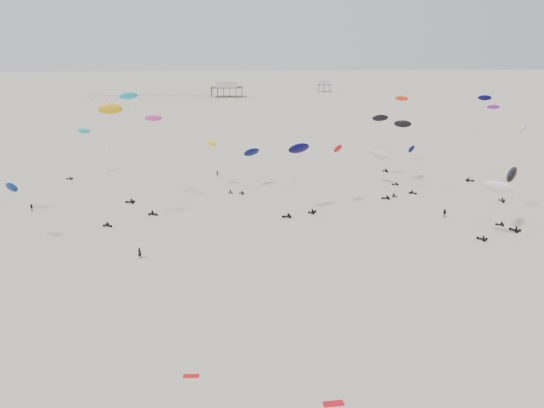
{
  "coord_description": "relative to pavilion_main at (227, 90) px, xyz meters",
  "views": [
    {
      "loc": [
        -7.16,
        -6.25,
        36.45
      ],
      "look_at": [
        0.0,
        88.0,
        7.0
      ],
      "focal_mm": 35.0,
      "sensor_mm": 36.0,
      "label": 1
    }
  ],
  "objects": [
    {
      "name": "rig_10",
      "position": [
        42.65,
        -218.96,
        9.82
      ],
      "size": [
        6.17,
        9.62,
        18.06
      ],
      "rotation": [
        0.0,
        0.0,
        1.55
      ],
      "color": "black",
      "rests_on": "ground"
    },
    {
      "name": "pavilion_small",
      "position": [
        70.0,
        30.0,
        -0.74
      ],
      "size": [
        9.0,
        7.0,
        8.0
      ],
      "color": "brown",
      "rests_on": "ground"
    },
    {
      "name": "rig_19",
      "position": [
        -38.64,
        -261.76,
        4.43
      ],
      "size": [
        9.41,
        9.17,
        13.34
      ],
      "rotation": [
        0.0,
        0.0,
        1.65
      ],
      "color": "black",
      "rests_on": "ground"
    },
    {
      "name": "spectator_2",
      "position": [
        -41.84,
        -240.87,
        -4.22
      ],
      "size": [
        1.22,
        0.69,
        2.02
      ],
      "primitive_type": "imported",
      "rotation": [
        0.0,
        0.0,
        6.24
      ],
      "color": "black",
      "rests_on": "ground"
    },
    {
      "name": "rig_17",
      "position": [
        40.44,
        -226.43,
        2.9
      ],
      "size": [
        4.97,
        16.84,
        14.6
      ],
      "rotation": [
        0.0,
        0.0,
        1.48
      ],
      "color": "black",
      "rests_on": "ground"
    },
    {
      "name": "rig_5",
      "position": [
        24.25,
        -243.68,
        5.07
      ],
      "size": [
        9.1,
        8.52,
        14.79
      ],
      "rotation": [
        0.0,
        0.0,
        5.54
      ],
      "color": "black",
      "rests_on": "ground"
    },
    {
      "name": "rig_9",
      "position": [
        -38.65,
        -209.33,
        5.23
      ],
      "size": [
        6.69,
        7.0,
        13.56
      ],
      "rotation": [
        0.0,
        0.0,
        1.47
      ],
      "color": "black",
      "rests_on": "ground"
    },
    {
      "name": "rig_4",
      "position": [
        7.39,
        -225.2,
        4.06
      ],
      "size": [
        6.12,
        9.82,
        11.17
      ],
      "rotation": [
        0.0,
        0.0,
        3.44
      ],
      "color": "black",
      "rests_on": "ground"
    },
    {
      "name": "spectator_3",
      "position": [
        -1.48,
        -212.37,
        -4.22
      ],
      "size": [
        0.7,
        0.49,
        1.89
      ],
      "primitive_type": "imported",
      "rotation": [
        0.0,
        0.0,
        3.12
      ],
      "color": "black",
      "rests_on": "ground"
    },
    {
      "name": "spectator_0",
      "position": [
        -13.65,
        -269.55,
        -4.22
      ],
      "size": [
        0.97,
        0.8,
        2.31
      ],
      "primitive_type": "imported",
      "rotation": [
        0.0,
        0.0,
        2.85
      ],
      "color": "black",
      "rests_on": "ground"
    },
    {
      "name": "spectator_1",
      "position": [
        47.77,
        -252.08,
        -4.22
      ],
      "size": [
        1.29,
        1.07,
        2.28
      ],
      "primitive_type": "imported",
      "rotation": [
        0.0,
        0.0,
        5.83
      ],
      "color": "black",
      "rests_on": "ground"
    },
    {
      "name": "rig_14",
      "position": [
        -20.97,
        -251.37,
        15.03
      ],
      "size": [
        5.83,
        3.42,
        24.75
      ],
      "rotation": [
        0.0,
        0.0,
        4.11
      ],
      "color": "black",
      "rests_on": "ground"
    },
    {
      "name": "rig_7",
      "position": [
        -14.46,
        -240.43,
        8.94
      ],
      "size": [
        3.94,
        10.19,
        20.92
      ],
      "rotation": [
        0.0,
        0.0,
        4.17
      ],
      "color": "black",
      "rests_on": "ground"
    },
    {
      "name": "rig_0",
      "position": [
        50.35,
        -206.19,
        9.25
      ],
      "size": [
        8.48,
        10.53,
        21.39
      ],
      "rotation": [
        0.0,
        0.0,
        3.32
      ],
      "color": "black",
      "rests_on": "ground"
    },
    {
      "name": "ground_plane",
      "position": [
        10.0,
        -150.0,
        -4.22
      ],
      "size": [
        900.0,
        900.0,
        0.0
      ],
      "primitive_type": "plane",
      "color": "beige"
    },
    {
      "name": "grounded_kite_a",
      "position": [
        12.78,
        -310.23,
        -4.22
      ],
      "size": [
        2.26,
        1.05,
        0.08
      ],
      "primitive_type": "cube",
      "rotation": [
        0.0,
        0.0,
        0.07
      ],
      "color": "red",
      "rests_on": "ground"
    },
    {
      "name": "rig_8",
      "position": [
        51.62,
        -264.82,
        4.63
      ],
      "size": [
        6.13,
        5.42,
        11.61
      ],
      "rotation": [
        0.0,
        0.0,
        0.77
      ],
      "color": "black",
      "rests_on": "ground"
    },
    {
      "name": "grounded_kite_b",
      "position": [
        -2.4,
        -304.3,
        -4.22
      ],
      "size": [
        1.83,
        0.78,
        0.07
      ],
      "primitive_type": "cube",
      "rotation": [
        0.0,
        0.0,
        -0.04
      ],
      "color": "red",
      "rests_on": "ground"
    },
    {
      "name": "rig_12",
      "position": [
        -20.22,
        -235.41,
        13.1
      ],
      "size": [
        4.82,
        4.18,
        25.53
      ],
      "rotation": [
        0.0,
        0.0,
        1.52
      ],
      "color": "black",
      "rests_on": "ground"
    },
    {
      "name": "pavilion_main",
      "position": [
        0.0,
        0.0,
        0.0
      ],
      "size": [
        21.0,
        13.0,
        9.8
      ],
      "color": "brown",
      "rests_on": "ground"
    },
    {
      "name": "rig_18",
      "position": [
        16.55,
        -246.64,
        8.16
      ],
      "size": [
        6.83,
        6.77,
        15.74
      ],
      "rotation": [
        0.0,
        0.0,
        1.62
      ],
      "color": "black",
      "rests_on": "ground"
    },
    {
      "name": "rig_16",
      "position": [
        45.14,
        -227.25,
        8.75
      ],
      "size": [
        7.36,
        13.18,
        18.64
      ],
      "rotation": [
        0.0,
        0.0,
        6.19
      ],
      "color": "black",
      "rests_on": "ground"
    },
    {
      "name": "pier_fence",
      "position": [
        -52.0,
        -0.0,
        -3.45
      ],
      "size": [
        80.2,
        0.2,
        1.5
      ],
      "color": "black",
      "rests_on": "ground"
    },
    {
      "name": "rig_6",
      "position": [
        49.78,
        -223.16,
        2.75
      ],
      "size": [
        6.59,
        16.78,
        15.36
      ],
      "rotation": [
        0.0,
        0.0,
        3.9
      ],
      "color": "black",
      "rests_on": "ground"
    },
    {
      "name": "rig_1",
      "position": [
        -1.51,
        -224.9,
        4.97
      ],
      "size": [
        7.07,
        8.95,
        13.11
      ],
      "rotation": [
        0.0,
        0.0,
        6.29
      ],
      "color": "black",
      "rests_on": "ground"
    },
    {
      "name": "rig_3",
      "position": [
        65.92,
        -236.63,
        6.51
      ],
      "size": [
        3.35,
        12.95,
        22.24
      ],
      "rotation": [
        0.0,
        0.0,
        2.92
      ],
      "color": "black",
      "rests_on": "ground"
    },
    {
      "name": "rig_2",
      "position": [
        61.72,
        -252.79,
        11.35
      ],
      "size": [
        8.41,
        9.33,
        20.43
      ],
      "rotation": [
        0.0,
        0.0,
        1.2
      ],
      "color": "black",
      "rests_on": "ground"
    },
    {
      "name": "rig_11",
      "position": [
        67.55,
        -221.96,
        7.86
      ],
      "size": [
        5.91,
        4.86,
        22.72
      ],
      "rotation": [
        0.0,
        0.0,
        4.39
      ],
      "color": "black",
      "rests_on": "ground"
    },
    {
      "name": "rig_15",
      "position": [
        56.92,
        -260.55,
        6.0
      ],
      "size": [
        5.7,
        6.91,
        13.06
      ],
      "rotation": [
        0.0,
        0.0,
        0.61
      ],
      "color": "black",
      "rests_on": "ground"
    }
  ]
}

